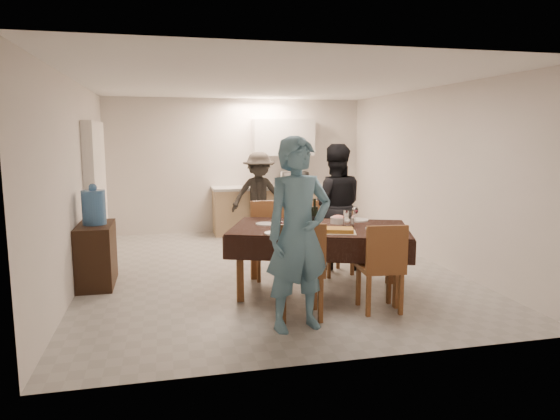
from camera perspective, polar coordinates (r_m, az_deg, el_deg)
The scene contains 33 objects.
floor at distance 7.18m, azimuth -1.35°, elevation -6.79°, with size 5.00×6.00×0.02m, color #9F9F9B.
ceiling at distance 6.96m, azimuth -1.43°, elevation 14.33°, with size 5.00×6.00×0.02m, color white.
wall_back at distance 9.90m, azimuth -4.96°, elevation 5.07°, with size 5.00×0.02×2.60m, color beige.
wall_front at distance 4.08m, azimuth 7.26°, elevation -0.04°, with size 5.00×0.02×2.60m, color beige.
wall_left at distance 6.89m, azimuth -22.22°, elevation 2.92°, with size 0.02×6.00×2.60m, color beige.
wall_right at distance 7.85m, azimuth 16.82°, elevation 3.81°, with size 0.02×6.00×2.60m, color beige.
stub_partition at distance 8.08m, azimuth -20.26°, elevation 2.00°, with size 0.15×1.40×2.10m, color white.
kitchen_base_cabinet at distance 9.78m, azimuth -1.14°, elevation -0.07°, with size 2.20×0.60×0.86m, color tan.
kitchen_worktop at distance 9.72m, azimuth -1.15°, elevation 2.58°, with size 2.24×0.64×0.05m, color #B2B1AC.
upper_cabinet at distance 9.87m, azimuth 0.39°, elevation 8.29°, with size 1.20×0.34×0.70m, color silver.
dining_table at distance 6.02m, azimuth 4.55°, elevation -2.27°, with size 2.37×1.85×0.81m.
chair_near_left at distance 5.13m, azimuth 2.60°, elevation -5.81°, with size 0.53×0.53×0.56m.
chair_near_right at distance 5.45m, azimuth 11.77°, elevation -5.48°, with size 0.48×0.48×0.53m.
chair_far_left at distance 6.55m, azimuth -0.97°, elevation -2.70°, with size 0.47×0.47×0.55m.
chair_far_right at distance 6.80m, azimuth 6.47°, elevation -2.42°, with size 0.54×0.54×0.54m.
console at distance 6.78m, azimuth -20.24°, elevation -4.82°, with size 0.43×0.85×0.79m, color black.
water_jug at distance 6.67m, azimuth -20.51°, elevation 0.29°, with size 0.29×0.29×0.43m, color #457BB7.
wine_bottle at distance 6.01m, azimuth 3.97°, elevation -0.28°, with size 0.08×0.08×0.34m, color black, non-canonical shape.
water_pitcher at distance 6.06m, azimuth 7.86°, elevation -0.93°, with size 0.13×0.13×0.20m, color white.
savoury_tart at distance 5.68m, azimuth 6.68°, elevation -2.32°, with size 0.39×0.29×0.05m, color #A88031.
salad_bowl at distance 6.27m, azimuth 6.67°, elevation -1.16°, with size 0.20×0.20×0.08m, color silver.
mushroom_dish at distance 6.25m, azimuth 3.34°, elevation -1.33°, with size 0.19×0.19×0.03m, color silver.
wine_glass_a at distance 5.61m, azimuth -0.02°, elevation -1.77°, with size 0.08×0.08×0.17m, color white, non-canonical shape.
wine_glass_b at distance 6.41m, azimuth 8.57°, elevation -0.45°, with size 0.09×0.09×0.19m, color white, non-canonical shape.
wine_glass_c at distance 6.22m, azimuth 1.97°, elevation -0.56°, with size 0.09×0.09×0.21m, color white, non-canonical shape.
plate_near_left at distance 5.57m, azimuth -0.41°, elevation -2.66°, with size 0.27×0.27×0.02m, color silver.
plate_near_right at distance 5.94m, azimuth 10.96°, elevation -2.10°, with size 0.25×0.25×0.01m, color silver.
plate_far_left at distance 6.14m, azimuth -1.64°, elevation -1.60°, with size 0.25×0.25×0.01m, color silver.
plate_far_right at distance 6.49m, azimuth 8.80°, elevation -1.14°, with size 0.29×0.29×0.02m, color silver.
microwave at distance 9.82m, azimuth 1.65°, elevation 3.60°, with size 0.50×0.34×0.28m, color silver.
person_near at distance 4.84m, azimuth 2.13°, elevation -2.82°, with size 0.69×0.45×1.90m, color slate.
person_far at distance 7.15m, azimuth 6.20°, elevation 0.39°, with size 0.87×0.67×1.78m, color black.
person_kitchen at distance 9.23m, azimuth -2.41°, elevation 1.69°, with size 1.03×0.59×1.59m, color black.
Camera 1 is at (-1.41, -6.78, 1.91)m, focal length 32.00 mm.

